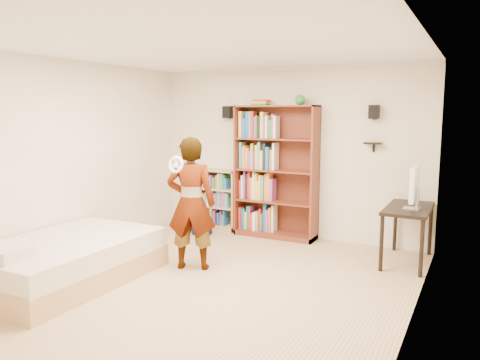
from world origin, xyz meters
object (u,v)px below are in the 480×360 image
object	(u,v)px
tall_bookshelf	(276,172)
low_bookshelf	(216,199)
person	(191,203)
daybed	(66,255)
computer_desk	(407,235)

from	to	relation	value
tall_bookshelf	low_bookshelf	xyz separation A→B (m)	(-1.13, 0.04, -0.54)
low_bookshelf	person	xyz separation A→B (m)	(0.79, -1.96, 0.33)
tall_bookshelf	daybed	bearing A→B (deg)	-115.13
person	tall_bookshelf	bearing A→B (deg)	-121.97
daybed	person	world-z (taller)	person
low_bookshelf	computer_desk	distance (m)	3.24
daybed	person	xyz separation A→B (m)	(1.06, 1.08, 0.53)
low_bookshelf	computer_desk	world-z (taller)	low_bookshelf
computer_desk	person	xyz separation A→B (m)	(-2.42, -1.51, 0.47)
tall_bookshelf	computer_desk	size ratio (longest dim) A/B	1.89
low_bookshelf	daybed	world-z (taller)	low_bookshelf
low_bookshelf	person	world-z (taller)	person
low_bookshelf	computer_desk	bearing A→B (deg)	-8.01
tall_bookshelf	person	world-z (taller)	tall_bookshelf
daybed	person	size ratio (longest dim) A/B	1.26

